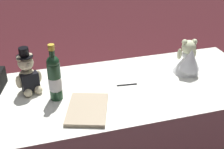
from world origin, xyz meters
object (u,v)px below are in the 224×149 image
(signing_pen, at_px, (128,85))
(guestbook, at_px, (87,109))
(teddy_bear_groom, at_px, (28,75))
(teddy_bear_bride, at_px, (188,59))
(champagne_bottle, at_px, (55,77))

(signing_pen, distance_m, guestbook, 0.35)
(teddy_bear_groom, bearing_deg, guestbook, 135.03)
(signing_pen, bearing_deg, teddy_bear_bride, -174.42)
(teddy_bear_bride, distance_m, champagne_bottle, 0.87)
(signing_pen, height_order, guestbook, guestbook)
(teddy_bear_groom, xyz_separation_m, teddy_bear_bride, (-1.01, 0.06, -0.01))
(signing_pen, xyz_separation_m, guestbook, (0.29, 0.19, 0.01))
(teddy_bear_bride, relative_size, champagne_bottle, 0.70)
(teddy_bear_bride, relative_size, guestbook, 0.82)
(teddy_bear_groom, relative_size, signing_pen, 2.11)
(teddy_bear_bride, distance_m, guestbook, 0.77)
(teddy_bear_bride, bearing_deg, teddy_bear_groom, -3.13)
(teddy_bear_groom, height_order, teddy_bear_bride, teddy_bear_groom)
(teddy_bear_bride, xyz_separation_m, champagne_bottle, (0.87, 0.07, 0.04))
(champagne_bottle, bearing_deg, teddy_bear_bride, -175.68)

